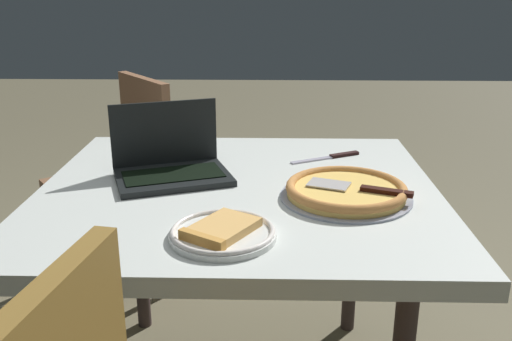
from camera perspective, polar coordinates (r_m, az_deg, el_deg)
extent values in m
cube|color=silver|center=(1.58, -1.80, -2.46)|extent=(1.11, 1.02, 0.05)
cylinder|color=#362A28|center=(2.11, 9.73, -7.82)|extent=(0.05, 0.05, 0.68)
cylinder|color=#362A28|center=(2.14, -11.77, -7.53)|extent=(0.05, 0.05, 0.68)
cube|color=black|center=(1.63, -8.40, -0.71)|extent=(0.38, 0.32, 0.02)
cube|color=black|center=(1.63, -8.42, -0.36)|extent=(0.31, 0.22, 0.00)
cube|color=black|center=(1.71, -9.28, 3.80)|extent=(0.30, 0.12, 0.19)
cube|color=silver|center=(1.71, -9.27, 3.78)|extent=(0.27, 0.10, 0.17)
cylinder|color=silver|center=(1.27, -3.39, -6.55)|extent=(0.24, 0.24, 0.01)
torus|color=silver|center=(1.27, -3.40, -6.14)|extent=(0.24, 0.24, 0.01)
cube|color=#DCA559|center=(1.26, -3.41, -5.85)|extent=(0.18, 0.19, 0.02)
cube|color=gold|center=(1.21, -5.54, -7.07)|extent=(0.11, 0.08, 0.03)
cylinder|color=#949AAC|center=(1.51, 9.11, -2.66)|extent=(0.35, 0.35, 0.01)
cylinder|color=#EABB59|center=(1.51, 9.14, -2.16)|extent=(0.31, 0.31, 0.02)
torus|color=#CD8544|center=(1.50, 9.16, -1.77)|extent=(0.32, 0.32, 0.02)
cube|color=#BCB6B3|center=(1.51, 7.40, -1.39)|extent=(0.13, 0.10, 0.00)
cube|color=black|center=(1.48, 13.14, -2.08)|extent=(0.13, 0.07, 0.01)
cube|color=#B6B0C5|center=(1.81, 6.25, 1.14)|extent=(0.18, 0.10, 0.00)
cube|color=black|center=(1.87, 8.97, 1.62)|extent=(0.10, 0.06, 0.01)
cube|color=brown|center=(2.40, -14.96, -1.67)|extent=(0.59, 0.59, 0.04)
cube|color=brown|center=(2.40, -11.17, 4.37)|extent=(0.27, 0.34, 0.42)
cylinder|color=brown|center=(2.60, -20.00, -6.28)|extent=(0.03, 0.03, 0.44)
cylinder|color=brown|center=(2.27, -17.08, -9.71)|extent=(0.03, 0.03, 0.44)
cylinder|color=brown|center=(2.72, -12.35, -4.46)|extent=(0.03, 0.03, 0.44)
cylinder|color=brown|center=(2.40, -8.50, -7.41)|extent=(0.03, 0.03, 0.44)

